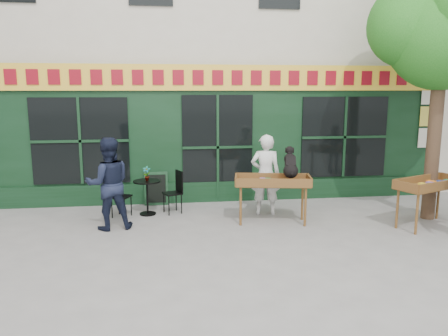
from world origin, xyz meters
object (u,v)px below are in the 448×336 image
Objects in this scene: book_cart_center at (273,184)px; book_cart_right at (430,186)px; bistro_table at (147,191)px; woman at (265,175)px; dog at (290,161)px; man_left at (108,184)px.

book_cart_right is at bearing -2.08° from book_cart_center.
book_cart_center is 2.76m from bistro_table.
dog is at bearing 126.71° from woman.
man_left reaches higher than bistro_table.
woman is at bearing 126.71° from dog.
book_cart_right is (3.05, -0.66, 0.00)m from book_cart_center.
book_cart_right reaches higher than bistro_table.
dog is at bearing 144.67° from book_cart_right.
woman is 1.09× the size of book_cart_right.
woman is 2.33× the size of bistro_table.
woman reaches higher than book_cart_center.
book_cart_center is at bearing 167.68° from man_left.
man_left reaches higher than book_cart_right.
book_cart_center is at bearing 145.19° from book_cart_right.
dog is at bearing 166.96° from man_left.
book_cart_right is at bearing 166.88° from woman.
dog reaches higher than book_cart_right.
book_cart_center is at bearing -20.04° from bistro_table.
bistro_table is (-2.58, 0.94, -0.28)m from book_cart_center.
bistro_table is at bearing 170.11° from book_cart_center.
dog is (0.35, -0.05, 0.47)m from book_cart_center.
book_cart_center is at bearing 100.15° from woman.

